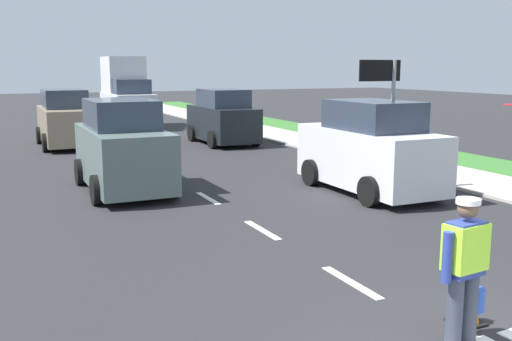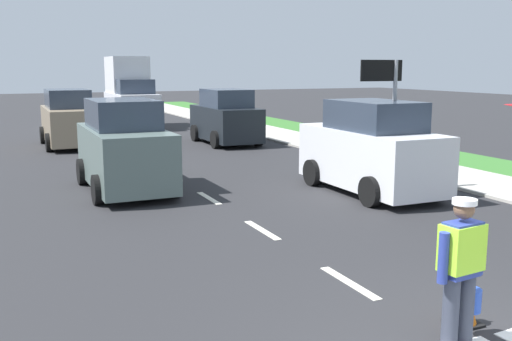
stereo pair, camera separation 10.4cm
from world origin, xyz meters
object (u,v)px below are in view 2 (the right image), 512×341
at_px(car_oncoming_second, 69,120).
at_px(road_worker, 462,265).
at_px(traffic_cone_near, 465,302).
at_px(car_oncoming_lead, 124,149).
at_px(delivery_truck, 130,96).
at_px(lane_direction_sign, 386,94).
at_px(car_parked_curbside, 371,150).
at_px(car_parked_far, 226,118).

bearing_deg(car_oncoming_second, road_worker, -84.38).
bearing_deg(traffic_cone_near, car_oncoming_second, 97.17).
distance_m(traffic_cone_near, car_oncoming_lead, 9.67).
bearing_deg(delivery_truck, traffic_cone_near, -93.13).
distance_m(lane_direction_sign, car_oncoming_lead, 6.50).
bearing_deg(car_oncoming_lead, car_parked_curbside, -25.94).
bearing_deg(car_oncoming_lead, road_worker, -80.63).
bearing_deg(delivery_truck, car_oncoming_lead, -102.64).
bearing_deg(lane_direction_sign, car_parked_curbside, 161.88).
bearing_deg(car_oncoming_lead, lane_direction_sign, -25.54).
relative_size(traffic_cone_near, delivery_truck, 0.12).
bearing_deg(delivery_truck, car_parked_curbside, -83.71).
xyz_separation_m(road_worker, delivery_truck, (1.82, 25.18, 0.68)).
xyz_separation_m(delivery_truck, car_oncoming_lead, (-3.45, -15.36, -0.56)).
relative_size(car_oncoming_lead, car_parked_far, 1.03).
bearing_deg(car_oncoming_second, traffic_cone_near, -82.83).
xyz_separation_m(car_oncoming_second, car_parked_far, (5.81, -1.73, -0.01)).
bearing_deg(car_parked_far, road_worker, -102.80).
bearing_deg(car_oncoming_lead, car_oncoming_second, 91.58).
xyz_separation_m(traffic_cone_near, delivery_truck, (1.35, 24.77, 1.33)).
relative_size(car_oncoming_lead, car_parked_curbside, 0.97).
distance_m(traffic_cone_near, delivery_truck, 24.84).
distance_m(lane_direction_sign, traffic_cone_near, 7.89).
xyz_separation_m(road_worker, car_oncoming_second, (-1.88, 19.06, 0.09)).
bearing_deg(car_parked_far, traffic_cone_near, -101.57).
xyz_separation_m(road_worker, lane_direction_sign, (4.12, 7.07, 1.48)).
relative_size(lane_direction_sign, car_parked_far, 0.81).
xyz_separation_m(lane_direction_sign, traffic_cone_near, (-3.65, -6.67, -2.12)).
xyz_separation_m(car_oncoming_lead, car_parked_far, (5.55, 7.51, -0.04)).
xyz_separation_m(car_oncoming_second, car_parked_curbside, (5.68, -11.88, 0.03)).
bearing_deg(traffic_cone_near, car_oncoming_lead, 102.53).
bearing_deg(delivery_truck, road_worker, -94.15).
bearing_deg(traffic_cone_near, delivery_truck, 86.87).
xyz_separation_m(road_worker, car_oncoming_lead, (-1.62, 9.81, 0.12)).
bearing_deg(delivery_truck, lane_direction_sign, -82.78).
height_order(lane_direction_sign, car_parked_curbside, lane_direction_sign).
height_order(traffic_cone_near, car_oncoming_lead, car_oncoming_lead).
bearing_deg(lane_direction_sign, traffic_cone_near, -118.70).
height_order(lane_direction_sign, car_parked_far, lane_direction_sign).
xyz_separation_m(lane_direction_sign, car_parked_far, (-0.18, 10.25, -1.40)).
height_order(car_oncoming_second, car_oncoming_lead, car_oncoming_lead).
distance_m(traffic_cone_near, car_oncoming_second, 18.81).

